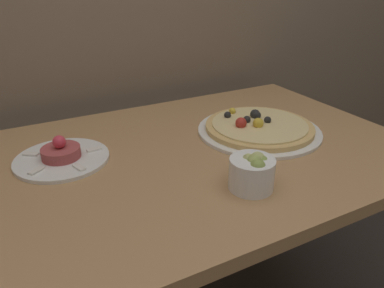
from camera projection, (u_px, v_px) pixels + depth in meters
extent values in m
cube|color=#AD7F51|center=(175.00, 160.00, 1.02)|extent=(1.35, 0.82, 0.03)
cylinder|color=#AD7F51|center=(264.00, 169.00, 1.72)|extent=(0.06, 0.06, 0.69)
cylinder|color=white|center=(259.00, 131.00, 1.15)|extent=(0.38, 0.38, 0.01)
cylinder|color=#DBB26B|center=(259.00, 127.00, 1.15)|extent=(0.33, 0.33, 0.01)
cylinder|color=beige|center=(260.00, 124.00, 1.14)|extent=(0.29, 0.29, 0.01)
sphere|color=black|center=(228.00, 115.00, 1.19)|extent=(0.02, 0.02, 0.02)
sphere|color=black|center=(257.00, 115.00, 1.18)|extent=(0.03, 0.03, 0.03)
sphere|color=gold|center=(258.00, 123.00, 1.12)|extent=(0.03, 0.03, 0.03)
sphere|color=gold|center=(232.00, 111.00, 1.22)|extent=(0.02, 0.02, 0.02)
sphere|color=#B22D23|center=(241.00, 123.00, 1.12)|extent=(0.03, 0.03, 0.03)
sphere|color=black|center=(255.00, 114.00, 1.19)|extent=(0.03, 0.03, 0.03)
sphere|color=black|center=(247.00, 120.00, 1.15)|extent=(0.02, 0.02, 0.02)
sphere|color=black|center=(268.00, 120.00, 1.15)|extent=(0.02, 0.02, 0.02)
cylinder|color=white|center=(62.00, 159.00, 0.98)|extent=(0.24, 0.24, 0.01)
cylinder|color=#A84747|center=(61.00, 153.00, 0.98)|extent=(0.10, 0.10, 0.03)
sphere|color=#E0384C|center=(59.00, 142.00, 0.96)|extent=(0.03, 0.03, 0.03)
cube|color=white|center=(94.00, 149.00, 1.02)|extent=(0.04, 0.02, 0.01)
cube|color=white|center=(66.00, 142.00, 1.06)|extent=(0.03, 0.04, 0.01)
cube|color=white|center=(31.00, 154.00, 0.99)|extent=(0.04, 0.04, 0.01)
cube|color=white|center=(36.00, 171.00, 0.91)|extent=(0.04, 0.04, 0.01)
cube|color=white|center=(79.00, 167.00, 0.93)|extent=(0.03, 0.04, 0.01)
cylinder|color=white|center=(252.00, 174.00, 0.85)|extent=(0.10, 0.10, 0.07)
sphere|color=#B7BC70|center=(248.00, 160.00, 0.85)|extent=(0.03, 0.03, 0.03)
sphere|color=#8EA34C|center=(262.00, 161.00, 0.84)|extent=(0.03, 0.03, 0.03)
sphere|color=#8EA34C|center=(258.00, 167.00, 0.82)|extent=(0.04, 0.04, 0.04)
sphere|color=#B7BC70|center=(257.00, 159.00, 0.85)|extent=(0.04, 0.04, 0.04)
sphere|color=#A3B25B|center=(254.00, 162.00, 0.84)|extent=(0.04, 0.04, 0.04)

